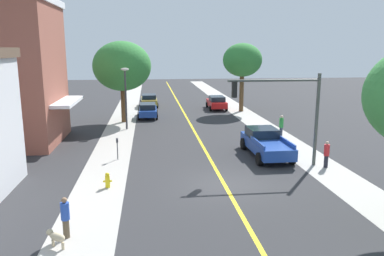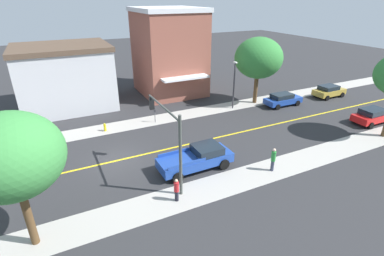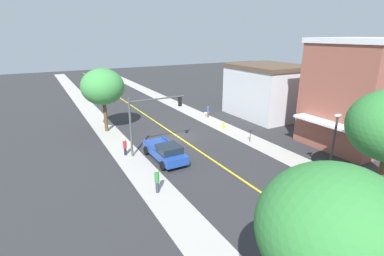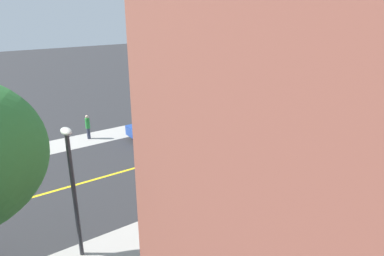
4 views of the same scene
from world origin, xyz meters
TOP-DOWN VIEW (x-y plane):
  - ground_plane at (0.00, 0.00)m, footprint 140.00×140.00m
  - sidewalk_left at (-6.41, 0.00)m, footprint 2.61×126.00m
  - sidewalk_right at (6.41, 0.00)m, footprint 2.61×126.00m
  - road_centerline_stripe at (0.00, 0.00)m, footprint 0.20×126.00m
  - corner_shop_building at (-14.68, -2.04)m, footprint 8.30×9.94m
  - brick_apartment_block at (-14.67, 10.52)m, footprint 9.87×7.78m
  - street_tree_left_near at (6.52, 23.02)m, footprint 4.30×4.30m
  - street_tree_right_corner at (6.42, -5.86)m, footprint 4.77×4.77m
  - fire_hydrant at (-5.99, 0.22)m, footprint 0.44×0.24m
  - parking_meter at (-5.87, 5.22)m, footprint 0.12×0.18m
  - traffic_light_mast at (4.22, 2.70)m, footprint 5.52×0.32m
  - street_lamp at (-5.79, 14.57)m, footprint 0.70×0.36m
  - blue_pickup_truck at (3.75, 5.08)m, footprint 2.37×5.58m
  - pedestrian_red_shirt at (6.57, 2.16)m, footprint 0.32×0.32m
  - pedestrian_green_shirt at (6.52, 9.86)m, footprint 0.33×0.33m
  - pedestrian_blue_shirt at (-6.98, -4.93)m, footprint 0.32×0.32m
  - small_dog at (-7.18, -5.64)m, footprint 0.80×0.65m

SIDE VIEW (x-z plane):
  - ground_plane at x=0.00m, z-range 0.00..0.00m
  - road_centerline_stripe at x=0.00m, z-range 0.00..0.00m
  - sidewalk_left at x=-6.41m, z-range 0.00..0.01m
  - sidewalk_right at x=6.41m, z-range 0.00..0.01m
  - fire_hydrant at x=-5.99m, z-range -0.01..0.79m
  - small_dog at x=-7.18m, z-range 0.10..0.73m
  - pedestrian_blue_shirt at x=-6.98m, z-range 0.05..1.64m
  - pedestrian_red_shirt at x=6.57m, z-range 0.05..1.64m
  - blue_pickup_truck at x=3.75m, z-range 0.02..1.71m
  - parking_meter at x=-5.87m, z-range 0.22..1.61m
  - pedestrian_green_shirt at x=6.52m, z-range 0.07..1.90m
  - street_lamp at x=-5.79m, z-range 0.72..6.05m
  - corner_shop_building at x=-14.68m, z-range 0.02..7.00m
  - traffic_light_mast at x=4.22m, z-range 1.02..6.57m
  - street_tree_right_corner at x=6.42m, z-range 1.58..8.83m
  - brick_apartment_block at x=-14.67m, z-range 0.01..10.54m
  - street_tree_left_near at x=6.52m, z-range 1.89..9.44m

